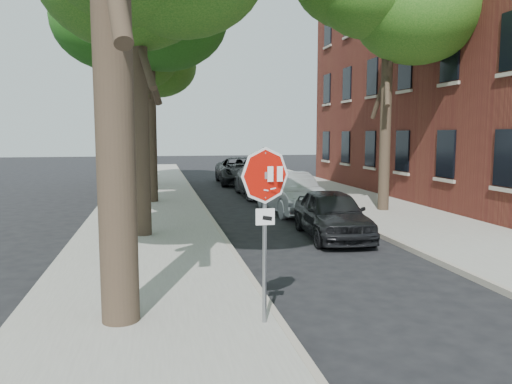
# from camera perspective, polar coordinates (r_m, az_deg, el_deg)

# --- Properties ---
(ground) EXTENTS (120.00, 120.00, 0.00)m
(ground) POSITION_cam_1_polar(r_m,az_deg,el_deg) (7.89, 6.11, -15.02)
(ground) COLOR black
(ground) RESTS_ON ground
(sidewalk_left) EXTENTS (4.00, 55.00, 0.12)m
(sidewalk_left) POSITION_cam_1_polar(r_m,az_deg,el_deg) (19.20, -12.08, -2.02)
(sidewalk_left) COLOR gray
(sidewalk_left) RESTS_ON ground
(sidewalk_right) EXTENTS (4.00, 55.00, 0.12)m
(sidewalk_right) POSITION_cam_1_polar(r_m,az_deg,el_deg) (20.89, 11.93, -1.32)
(sidewalk_right) COLOR gray
(sidewalk_right) RESTS_ON ground
(curb_left) EXTENTS (0.12, 55.00, 0.13)m
(curb_left) POSITION_cam_1_polar(r_m,az_deg,el_deg) (19.28, -5.97, -1.86)
(curb_left) COLOR #9E9384
(curb_left) RESTS_ON ground
(curb_right) EXTENTS (0.12, 55.00, 0.13)m
(curb_right) POSITION_cam_1_polar(r_m,az_deg,el_deg) (20.17, 6.57, -1.49)
(curb_right) COLOR #9E9384
(curb_right) RESTS_ON ground
(apartment_building) EXTENTS (12.20, 20.20, 15.30)m
(apartment_building) POSITION_cam_1_polar(r_m,az_deg,el_deg) (26.96, 27.01, 16.10)
(apartment_building) COLOR maroon
(apartment_building) RESTS_ON ground
(stop_sign) EXTENTS (0.76, 0.34, 2.61)m
(stop_sign) POSITION_cam_1_polar(r_m,az_deg,el_deg) (7.19, 1.04, -1.03)
(stop_sign) COLOR gray
(stop_sign) RESTS_ON sidewalk_left
(tree_mid_b) EXTENTS (5.88, 5.46, 10.36)m
(tree_mid_b) POSITION_cam_1_polar(r_m,az_deg,el_deg) (21.71, -12.34, 20.06)
(tree_mid_b) COLOR black
(tree_mid_b) RESTS_ON sidewalk_left
(tree_far) EXTENTS (5.29, 4.91, 9.33)m
(tree_far) POSITION_cam_1_polar(r_m,az_deg,el_deg) (28.43, -12.71, 15.22)
(tree_far) COLOR black
(tree_far) RESTS_ON sidewalk_left
(tree_right) EXTENTS (5.29, 4.91, 9.33)m
(tree_right) POSITION_cam_1_polar(r_m,az_deg,el_deg) (19.45, 14.73, 19.24)
(tree_right) COLOR black
(tree_right) RESTS_ON sidewalk_right
(car_a) EXTENTS (1.89, 4.09, 1.36)m
(car_a) POSITION_cam_1_polar(r_m,az_deg,el_deg) (14.15, 8.68, -2.49)
(car_a) COLOR black
(car_a) RESTS_ON ground
(car_b) EXTENTS (1.90, 4.62, 1.49)m
(car_b) POSITION_cam_1_polar(r_m,az_deg,el_deg) (18.45, 3.87, -0.09)
(car_b) COLOR #AFB0B7
(car_b) RESTS_ON ground
(car_c) EXTENTS (2.06, 5.04, 1.46)m
(car_c) POSITION_cam_1_polar(r_m,az_deg,el_deg) (23.36, 0.59, 1.31)
(car_c) COLOR #49484D
(car_c) RESTS_ON ground
(car_d) EXTENTS (2.76, 5.65, 1.54)m
(car_d) POSITION_cam_1_polar(r_m,az_deg,el_deg) (29.04, -1.79, 2.44)
(car_d) COLOR black
(car_d) RESTS_ON ground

